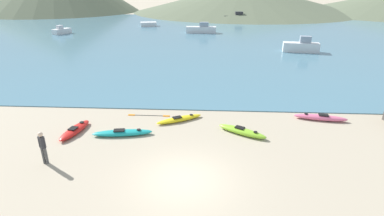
# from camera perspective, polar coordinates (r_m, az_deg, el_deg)

# --- Properties ---
(ground_plane) EXTENTS (400.00, 400.00, 0.00)m
(ground_plane) POSITION_cam_1_polar(r_m,az_deg,el_deg) (13.71, -1.71, -13.55)
(ground_plane) COLOR tan
(bay_water) EXTENTS (160.00, 70.00, 0.06)m
(bay_water) POSITION_cam_1_polar(r_m,az_deg,el_deg) (54.62, 2.18, 14.01)
(bay_water) COLOR teal
(bay_water) RESTS_ON ground_plane
(kayak_on_sand_0) EXTENTS (1.24, 2.83, 0.37)m
(kayak_on_sand_0) POSITION_cam_1_polar(r_m,az_deg,el_deg) (18.88, -21.43, -3.93)
(kayak_on_sand_0) COLOR red
(kayak_on_sand_0) RESTS_ON ground_plane
(kayak_on_sand_1) EXTENTS (2.89, 2.07, 0.41)m
(kayak_on_sand_1) POSITION_cam_1_polar(r_m,az_deg,el_deg) (17.65, 9.50, -4.38)
(kayak_on_sand_1) COLOR #8CCC2D
(kayak_on_sand_1) RESTS_ON ground_plane
(kayak_on_sand_2) EXTENTS (3.32, 1.15, 0.40)m
(kayak_on_sand_2) POSITION_cam_1_polar(r_m,az_deg,el_deg) (20.86, 23.26, -1.67)
(kayak_on_sand_2) COLOR #E5668C
(kayak_on_sand_2) RESTS_ON ground_plane
(kayak_on_sand_3) EXTENTS (3.48, 1.18, 0.36)m
(kayak_on_sand_3) POSITION_cam_1_polar(r_m,az_deg,el_deg) (17.74, -13.12, -4.62)
(kayak_on_sand_3) COLOR teal
(kayak_on_sand_3) RESTS_ON ground_plane
(kayak_on_sand_4) EXTENTS (2.98, 2.03, 0.31)m
(kayak_on_sand_4) POSITION_cam_1_polar(r_m,az_deg,el_deg) (19.08, -2.43, -2.11)
(kayak_on_sand_4) COLOR yellow
(kayak_on_sand_4) RESTS_ON ground_plane
(person_near_foreground) EXTENTS (0.34, 0.29, 1.69)m
(person_near_foreground) POSITION_cam_1_polar(r_m,az_deg,el_deg) (16.00, -26.57, -6.44)
(person_near_foreground) COLOR #4C4C4C
(person_near_foreground) RESTS_ON ground_plane
(moored_boat_0) EXTENTS (5.28, 1.51, 1.86)m
(moored_boat_0) POSITION_cam_1_polar(r_m,az_deg,el_deg) (54.96, 1.79, 14.78)
(moored_boat_0) COLOR white
(moored_boat_0) RESTS_ON bay_water
(moored_boat_1) EXTENTS (2.66, 3.39, 1.49)m
(moored_boat_1) POSITION_cam_1_polar(r_m,az_deg,el_deg) (58.43, -23.58, 13.33)
(moored_boat_1) COLOR white
(moored_boat_1) RESTS_ON bay_water
(moored_boat_2) EXTENTS (4.56, 2.04, 2.00)m
(moored_boat_2) POSITION_cam_1_polar(r_m,az_deg,el_deg) (41.29, 20.10, 10.96)
(moored_boat_2) COLOR white
(moored_boat_2) RESTS_ON bay_water
(moored_boat_3) EXTENTS (5.97, 2.01, 2.12)m
(moored_boat_3) POSITION_cam_1_polar(r_m,az_deg,el_deg) (74.37, 8.49, 16.64)
(moored_boat_3) COLOR black
(moored_boat_3) RESTS_ON bay_water
(moored_boat_4) EXTENTS (3.60, 2.80, 0.84)m
(moored_boat_4) POSITION_cam_1_polar(r_m,az_deg,el_deg) (64.75, -8.30, 15.53)
(moored_boat_4) COLOR white
(moored_boat_4) RESTS_ON bay_water
(loose_paddle) EXTENTS (2.78, 0.23, 0.03)m
(loose_paddle) POSITION_cam_1_polar(r_m,az_deg,el_deg) (20.07, -8.22, -1.41)
(loose_paddle) COLOR black
(loose_paddle) RESTS_ON ground_plane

